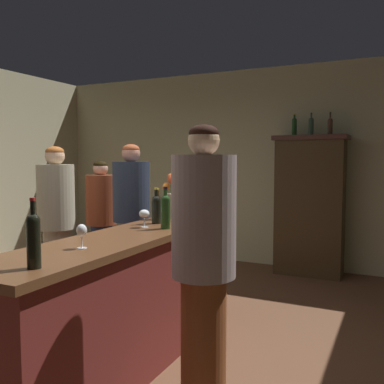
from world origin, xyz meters
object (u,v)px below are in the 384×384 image
Objects in this scene: patron_near_entrance at (101,220)px; patron_by_cabinet at (132,217)px; wine_glass_mid at (82,231)px; display_bottle_left at (294,126)px; display_bottle_midleft at (311,126)px; wine_bottle_riesling at (180,202)px; wine_glass_front at (144,215)px; wine_bottle_syrah at (166,210)px; flower_arrangement at (172,197)px; wine_bottle_pinot at (188,205)px; wine_bottle_chardonnay at (158,206)px; display_bottle_center at (330,125)px; patron_in_grey at (57,223)px; wine_bottle_malbec at (156,208)px; cheese_plate at (184,216)px; bartender at (204,265)px; display_cabinet at (310,203)px; bar_counter at (132,299)px; wine_bottle_rose at (33,238)px.

patron_by_cabinet reaches higher than patron_near_entrance.
display_bottle_left is at bearing 83.06° from wine_glass_mid.
display_bottle_midleft is 2.94m from patron_near_entrance.
wine_bottle_riesling reaches higher than wine_glass_front.
wine_bottle_syrah is 1.11× the size of display_bottle_midleft.
display_bottle_left reaches higher than flower_arrangement.
wine_bottle_pinot is 0.28m from wine_bottle_chardonnay.
flower_arrangement is (0.05, -0.26, 0.08)m from wine_bottle_riesling.
display_bottle_center is at bearing 73.20° from patron_near_entrance.
wine_bottle_pinot is 1.06× the size of display_bottle_center.
patron_in_grey is (-1.38, -0.15, -0.23)m from wine_bottle_pinot.
wine_bottle_pinot is 1.32m from wine_glass_mid.
display_bottle_left is at bearing 101.96° from patron_in_grey.
patron_by_cabinet is at bearing 151.96° from flower_arrangement.
wine_bottle_syrah is 1.17× the size of wine_bottle_chardonnay.
display_bottle_midleft reaches higher than wine_bottle_chardonnay.
wine_bottle_syrah is 0.59m from flower_arrangement.
wine_bottle_malbec is 1.24m from patron_in_grey.
wine_bottle_riesling is at bearing 97.42° from wine_glass_front.
wine_glass_mid is 3.85m from display_bottle_left.
flower_arrangement is 1.45× the size of display_bottle_center.
wine_glass_mid is 0.35× the size of flower_arrangement.
cheese_plate is 1.36m from patron_near_entrance.
display_bottle_center is at bearing 74.10° from wine_bottle_syrah.
wine_bottle_malbec is at bearing 95.25° from wine_glass_front.
wine_bottle_riesling is at bearing 70.06° from patron_in_grey.
display_bottle_center is (1.05, 2.32, 0.77)m from flower_arrangement.
wine_bottle_malbec is 2.97m from display_bottle_center.
bartender reaches higher than patron_by_cabinet.
wine_bottle_malbec is 1.06m from wine_glass_mid.
wine_bottle_syrah is at bearing -53.04° from wine_bottle_chardonnay.
flower_arrangement is at bearing 35.82° from patron_by_cabinet.
display_bottle_midleft is 0.17× the size of patron_by_cabinet.
cheese_plate is (-0.76, -2.18, 0.05)m from display_cabinet.
bar_counter is 1.08m from cheese_plate.
wine_bottle_rose is at bearing -97.72° from display_bottle_midleft.
wine_bottle_chardonnay is 0.16× the size of bartender.
wine_bottle_chardonnay is 1.81× the size of cheese_plate.
flower_arrangement is 2.66m from display_bottle_center.
wine_glass_front is at bearing -173.31° from wine_bottle_syrah.
bar_counter is 3.59m from display_bottle_center.
wine_bottle_riesling is 2.39m from display_bottle_midleft.
wine_bottle_riesling is 0.16× the size of bartender.
cheese_plate is at bearing 68.44° from flower_arrangement.
wine_bottle_syrah is (-0.58, -2.86, 0.19)m from display_cabinet.
wine_bottle_syrah is at bearing 6.69° from wine_glass_front.
wine_bottle_riesling is 0.60m from wine_bottle_malbec.
display_bottle_midleft is (0.57, 4.19, 0.83)m from wine_bottle_rose.
display_bottle_left is (0.54, 2.88, 0.88)m from wine_glass_front.
wine_bottle_pinot is at bearing 53.00° from patron_in_grey.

